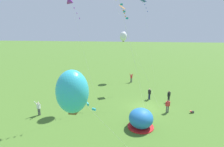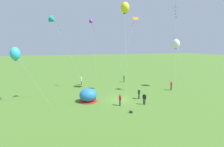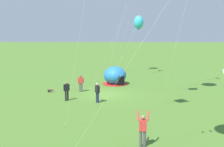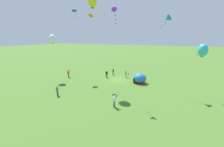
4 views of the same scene
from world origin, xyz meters
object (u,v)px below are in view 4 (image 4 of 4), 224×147
(person_far_back, at_px, (113,72))
(kite_teal, at_px, (167,19))
(person_watching_sky, at_px, (57,90))
(person_flying_kite, at_px, (68,73))
(kite_orange, at_px, (92,18))
(kite_purple, at_px, (115,11))
(person_strolling, at_px, (126,73))
(toddler_crawling, at_px, (128,74))
(person_near_tent, at_px, (107,74))
(kite_cyan, at_px, (203,50))
(kite_blue, at_px, (75,13))
(kite_yellow, at_px, (92,1))
(popup_tent, at_px, (140,78))
(kite_white, at_px, (52,39))
(person_arms_raised, at_px, (114,100))

(person_far_back, height_order, kite_teal, kite_teal)
(person_watching_sky, xyz_separation_m, person_flying_kite, (5.81, -10.25, 0.03))
(person_flying_kite, relative_size, kite_orange, 0.14)
(person_watching_sky, relative_size, kite_purple, 0.12)
(person_strolling, bearing_deg, person_watching_sky, 65.57)
(kite_orange, bearing_deg, person_far_back, -102.79)
(person_flying_kite, bearing_deg, kite_teal, 179.60)
(person_far_back, distance_m, person_flying_kite, 10.96)
(toddler_crawling, relative_size, person_near_tent, 0.32)
(kite_purple, bearing_deg, kite_cyan, -159.19)
(kite_teal, bearing_deg, kite_cyan, 167.03)
(kite_orange, bearing_deg, kite_blue, -26.49)
(person_near_tent, relative_size, kite_orange, 0.12)
(kite_cyan, height_order, kite_teal, kite_teal)
(person_far_back, height_order, kite_blue, kite_blue)
(person_watching_sky, height_order, kite_yellow, kite_yellow)
(popup_tent, xyz_separation_m, kite_teal, (-4.63, 2.00, 11.44))
(person_near_tent, height_order, person_flying_kite, person_flying_kite)
(popup_tent, xyz_separation_m, person_watching_sky, (11.07, 12.10, -0.03))
(toddler_crawling, bearing_deg, popup_tent, 124.23)
(kite_teal, bearing_deg, toddler_crawling, -43.09)
(kite_white, bearing_deg, kite_purple, 165.16)
(toddler_crawling, distance_m, person_flying_kite, 15.02)
(popup_tent, bearing_deg, kite_yellow, 31.01)
(person_watching_sky, height_order, kite_orange, kite_orange)
(kite_cyan, relative_size, kite_teal, 0.65)
(kite_cyan, xyz_separation_m, kite_yellow, (18.36, 1.56, 8.12))
(person_arms_raised, xyz_separation_m, kite_purple, (1.67, -4.22, 12.25))
(person_strolling, height_order, person_near_tent, same)
(kite_orange, xyz_separation_m, kite_cyan, (-19.52, 0.28, -5.62))
(person_watching_sky, bearing_deg, person_flying_kite, -60.46)
(kite_cyan, bearing_deg, person_strolling, -24.94)
(popup_tent, height_order, kite_teal, kite_teal)
(person_flying_kite, xyz_separation_m, kite_orange, (-7.63, 1.17, 12.10))
(toddler_crawling, height_order, person_arms_raised, person_arms_raised)
(toddler_crawling, distance_m, person_watching_sky, 19.71)
(toddler_crawling, bearing_deg, person_near_tent, 53.25)
(person_arms_raised, bearing_deg, kite_orange, -48.07)
(kite_yellow, bearing_deg, toddler_crawling, -108.26)
(popup_tent, relative_size, person_far_back, 1.63)
(person_arms_raised, distance_m, kite_white, 21.64)
(kite_white, bearing_deg, kite_blue, -133.46)
(person_arms_raised, xyz_separation_m, kite_yellow, (7.24, -7.51, 14.61))
(person_arms_raised, bearing_deg, person_far_back, -67.52)
(popup_tent, height_order, kite_white, kite_white)
(person_near_tent, relative_size, kite_purple, 0.12)
(person_strolling, relative_size, kite_cyan, 0.20)
(person_strolling, bearing_deg, kite_white, 25.54)
(person_watching_sky, xyz_separation_m, kite_purple, (-8.56, -3.94, 12.29))
(popup_tent, relative_size, person_watching_sky, 1.63)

